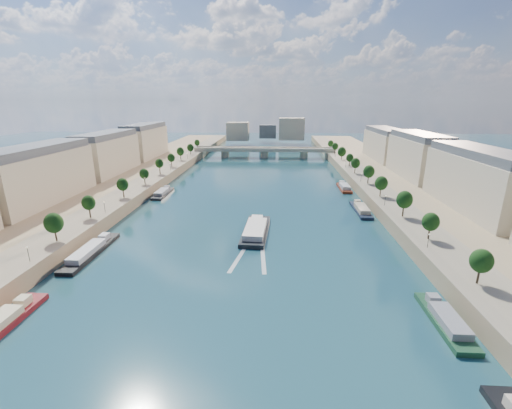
# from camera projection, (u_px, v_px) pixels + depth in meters

# --- Properties ---
(ground) EXTENTS (700.00, 700.00, 0.00)m
(ground) POSITION_uv_depth(u_px,v_px,m) (253.00, 204.00, 152.58)
(ground) COLOR #0B2F33
(ground) RESTS_ON ground
(quay_left) EXTENTS (44.00, 520.00, 5.00)m
(quay_left) POSITION_uv_depth(u_px,v_px,m) (96.00, 196.00, 155.99)
(quay_left) COLOR #9E8460
(quay_left) RESTS_ON ground
(quay_right) EXTENTS (44.00, 520.00, 5.00)m
(quay_right) POSITION_uv_depth(u_px,v_px,m) (419.00, 202.00, 147.70)
(quay_right) COLOR #9E8460
(quay_right) RESTS_ON ground
(pave_left) EXTENTS (14.00, 520.00, 0.10)m
(pave_left) POSITION_uv_depth(u_px,v_px,m) (128.00, 192.00, 154.38)
(pave_left) COLOR gray
(pave_left) RESTS_ON quay_left
(pave_right) EXTENTS (14.00, 520.00, 0.10)m
(pave_right) POSITION_uv_depth(u_px,v_px,m) (385.00, 196.00, 147.82)
(pave_right) COLOR gray
(pave_right) RESTS_ON quay_right
(trees_left) EXTENTS (4.80, 268.80, 8.26)m
(trees_left) POSITION_uv_depth(u_px,v_px,m) (132.00, 179.00, 154.59)
(trees_left) COLOR #382B1E
(trees_left) RESTS_ON ground
(trees_right) EXTENTS (4.80, 268.80, 8.26)m
(trees_right) POSITION_uv_depth(u_px,v_px,m) (375.00, 178.00, 155.89)
(trees_right) COLOR #382B1E
(trees_right) RESTS_ON ground
(lamps_left) EXTENTS (0.36, 200.36, 4.28)m
(lamps_left) POSITION_uv_depth(u_px,v_px,m) (127.00, 191.00, 143.78)
(lamps_left) COLOR black
(lamps_left) RESTS_ON ground
(lamps_right) EXTENTS (0.36, 200.36, 4.28)m
(lamps_right) POSITION_uv_depth(u_px,v_px,m) (372.00, 187.00, 152.05)
(lamps_right) COLOR black
(lamps_right) RESTS_ON ground
(buildings_left) EXTENTS (16.00, 226.00, 23.20)m
(buildings_left) POSITION_uv_depth(u_px,v_px,m) (79.00, 161.00, 164.11)
(buildings_left) COLOR beige
(buildings_left) RESTS_ON ground
(buildings_right) EXTENTS (16.00, 226.00, 23.20)m
(buildings_right) POSITION_uv_depth(u_px,v_px,m) (443.00, 165.00, 154.33)
(buildings_right) COLOR beige
(buildings_right) RESTS_ON ground
(skyline) EXTENTS (79.00, 42.00, 22.00)m
(skyline) POSITION_uv_depth(u_px,v_px,m) (271.00, 130.00, 357.66)
(skyline) COLOR beige
(skyline) RESTS_ON ground
(bridge) EXTENTS (112.00, 12.00, 8.15)m
(bridge) POSITION_uv_depth(u_px,v_px,m) (264.00, 151.00, 276.15)
(bridge) COLOR #C1B79E
(bridge) RESTS_ON ground
(tour_barge) EXTENTS (9.46, 28.75, 3.85)m
(tour_barge) POSITION_uv_depth(u_px,v_px,m) (256.00, 230.00, 119.40)
(tour_barge) COLOR black
(tour_barge) RESTS_ON ground
(wake) EXTENTS (10.75, 26.02, 0.04)m
(wake) POSITION_uv_depth(u_px,v_px,m) (252.00, 253.00, 103.88)
(wake) COLOR silver
(wake) RESTS_ON ground
(moored_barges_left) EXTENTS (5.00, 156.50, 3.60)m
(moored_barges_left) POSITION_uv_depth(u_px,v_px,m) (71.00, 268.00, 93.25)
(moored_barges_left) COLOR #1C213D
(moored_barges_left) RESTS_ON ground
(moored_barges_right) EXTENTS (5.00, 163.79, 3.60)m
(moored_barges_right) POSITION_uv_depth(u_px,v_px,m) (389.00, 247.00, 106.67)
(moored_barges_right) COLOR black
(moored_barges_right) RESTS_ON ground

